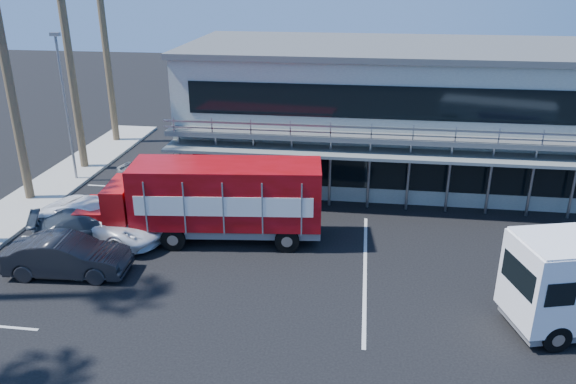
# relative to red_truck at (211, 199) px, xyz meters

# --- Properties ---
(ground) EXTENTS (120.00, 120.00, 0.00)m
(ground) POSITION_rel_red_truck_xyz_m (4.72, -4.92, -1.93)
(ground) COLOR black
(ground) RESTS_ON ground
(building) EXTENTS (22.40, 12.00, 7.30)m
(building) POSITION_rel_red_truck_xyz_m (7.72, 10.01, 1.73)
(building) COLOR #959A8D
(building) RESTS_ON ground
(curb_strip) EXTENTS (3.00, 32.00, 0.16)m
(curb_strip) POSITION_rel_red_truck_xyz_m (-10.28, 1.08, -1.85)
(curb_strip) COLOR #A5A399
(curb_strip) RESTS_ON ground
(light_pole_far) EXTENTS (0.50, 0.25, 8.09)m
(light_pole_far) POSITION_rel_red_truck_xyz_m (-9.48, 6.08, 2.57)
(light_pole_far) COLOR gray
(light_pole_far) RESTS_ON ground
(red_truck) EXTENTS (10.62, 3.53, 3.51)m
(red_truck) POSITION_rel_red_truck_xyz_m (0.00, 0.00, 0.00)
(red_truck) COLOR #B10E0F
(red_truck) RESTS_ON ground
(parked_car_b) EXTENTS (4.87, 2.00, 1.57)m
(parked_car_b) POSITION_rel_red_truck_xyz_m (-4.78, -3.72, -1.14)
(parked_car_b) COLOR black
(parked_car_b) RESTS_ON ground
(parked_car_c) EXTENTS (6.60, 4.24, 1.69)m
(parked_car_c) POSITION_rel_red_truck_xyz_m (-4.78, -0.52, -1.08)
(parked_car_c) COLOR white
(parked_car_c) RESTS_ON ground
(parked_car_d) EXTENTS (5.92, 4.31, 1.59)m
(parked_car_d) POSITION_rel_red_truck_xyz_m (-4.78, -0.92, -1.13)
(parked_car_d) COLOR #333B44
(parked_car_d) RESTS_ON ground
(parked_car_e) EXTENTS (4.43, 2.59, 1.42)m
(parked_car_e) POSITION_rel_red_truck_xyz_m (-4.80, 5.88, -1.22)
(parked_car_e) COLOR gray
(parked_car_e) RESTS_ON ground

